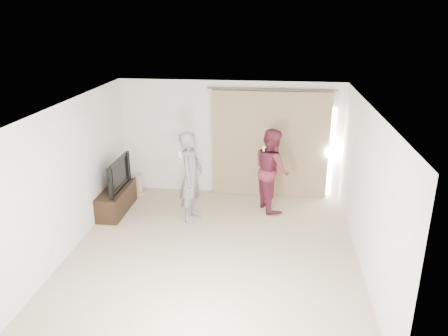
{
  "coord_description": "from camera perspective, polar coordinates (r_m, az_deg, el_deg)",
  "views": [
    {
      "loc": [
        0.98,
        -6.7,
        4.01
      ],
      "look_at": [
        0.05,
        1.2,
        1.14
      ],
      "focal_mm": 35.0,
      "sensor_mm": 36.0,
      "label": 1
    }
  ],
  "objects": [
    {
      "name": "floor",
      "position": [
        7.87,
        -1.39,
        -10.82
      ],
      "size": [
        5.5,
        5.5,
        0.0
      ],
      "primitive_type": "plane",
      "color": "#C6B094",
      "rests_on": "ground"
    },
    {
      "name": "wall_back",
      "position": [
        9.88,
        0.79,
        3.89
      ],
      "size": [
        5.0,
        0.04,
        2.6
      ],
      "primitive_type": "cube",
      "color": "white",
      "rests_on": "ground"
    },
    {
      "name": "wall_left",
      "position": [
        8.03,
        -19.44,
        -1.11
      ],
      "size": [
        0.04,
        5.5,
        2.6
      ],
      "color": "white",
      "rests_on": "ground"
    },
    {
      "name": "ceiling",
      "position": [
        6.92,
        -1.57,
        8.04
      ],
      "size": [
        5.0,
        5.5,
        0.01
      ],
      "primitive_type": "cube",
      "color": "silver",
      "rests_on": "wall_back"
    },
    {
      "name": "curtain",
      "position": [
        9.8,
        6.07,
        3.04
      ],
      "size": [
        2.8,
        0.11,
        2.46
      ],
      "color": "#9D8A60",
      "rests_on": "ground"
    },
    {
      "name": "tv_console",
      "position": [
        9.51,
        -13.86,
        -4.08
      ],
      "size": [
        0.46,
        1.32,
        0.51
      ],
      "primitive_type": "cube",
      "color": "black",
      "rests_on": "ground"
    },
    {
      "name": "tv",
      "position": [
        9.29,
        -14.15,
        -0.77
      ],
      "size": [
        0.15,
        1.15,
        0.66
      ],
      "primitive_type": "imported",
      "rotation": [
        0.0,
        0.0,
        1.57
      ],
      "color": "black",
      "rests_on": "tv_console"
    },
    {
      "name": "scratching_post",
      "position": [
        10.35,
        -11.1,
        -2.29
      ],
      "size": [
        0.34,
        0.34,
        0.45
      ],
      "color": "#C5AF87",
      "rests_on": "ground"
    },
    {
      "name": "person_man",
      "position": [
        8.68,
        -4.31,
        -1.12
      ],
      "size": [
        0.53,
        0.73,
        1.84
      ],
      "color": "slate",
      "rests_on": "ground"
    },
    {
      "name": "person_woman",
      "position": [
        9.2,
        6.26,
        -0.2
      ],
      "size": [
        0.96,
        1.05,
        1.76
      ],
      "color": "maroon",
      "rests_on": "ground"
    }
  ]
}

